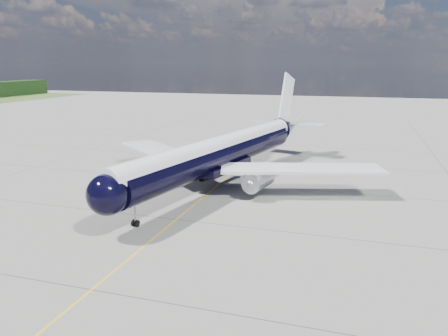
{
  "coord_description": "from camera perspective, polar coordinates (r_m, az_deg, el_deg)",
  "views": [
    {
      "loc": [
        17.36,
        -28.91,
        15.62
      ],
      "look_at": [
        2.87,
        17.2,
        4.0
      ],
      "focal_mm": 35.0,
      "sensor_mm": 36.0,
      "label": 1
    }
  ],
  "objects": [
    {
      "name": "taxiway_centerline",
      "position": [
        58.75,
        -0.39,
        -1.9
      ],
      "size": [
        0.16,
        160.0,
        0.01
      ],
      "primitive_type": "cube",
      "color": "yellow",
      "rests_on": "ground"
    },
    {
      "name": "ground",
      "position": [
        63.37,
        0.99,
        -0.75
      ],
      "size": [
        320.0,
        320.0,
        0.0
      ],
      "primitive_type": "plane",
      "color": "gray",
      "rests_on": "ground"
    },
    {
      "name": "main_airliner",
      "position": [
        57.05,
        0.06,
        2.18
      ],
      "size": [
        39.5,
        48.72,
        14.19
      ],
      "rotation": [
        0.0,
        0.0,
        -0.21
      ],
      "color": "black",
      "rests_on": "ground"
    }
  ]
}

